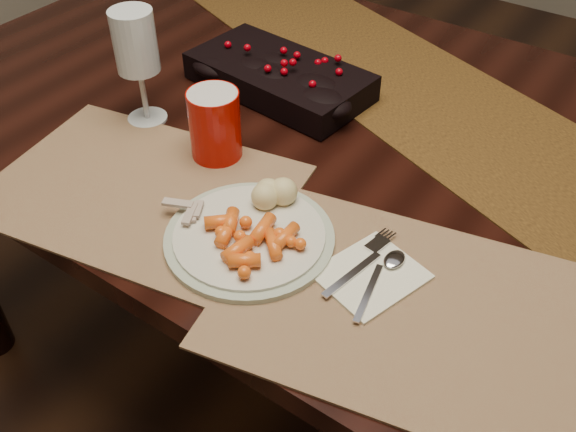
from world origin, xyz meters
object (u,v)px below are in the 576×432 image
Objects in this scene: dinner_plate at (249,237)px; turkey_shreds at (188,205)px; wine_glass at (139,68)px; baby_carrots at (246,236)px; red_cup at (215,125)px; dining_table at (353,283)px; napkin at (371,275)px; placemat_main at (401,306)px; mashed_potatoes at (267,190)px; centerpiece at (279,73)px.

dinner_plate is 0.11m from turkey_shreds.
wine_glass reaches higher than dinner_plate.
red_cup is at bearing 139.81° from baby_carrots.
dining_table is 13.82× the size of napkin.
wine_glass is at bearing 146.42° from turkey_shreds.
dinner_plate is (-0.23, -0.02, 0.01)m from placemat_main.
dining_table is 0.54m from turkey_shreds.
dinner_plate is at bearing -91.02° from dining_table.
baby_carrots is at bearing -71.99° from mashed_potatoes.
red_cup is at bearing 156.63° from mashed_potatoes.
dinner_plate is at bearing -38.32° from red_cup.
napkin is 1.13× the size of red_cup.
red_cup reaches higher than placemat_main.
dinner_plate is 0.39m from wine_glass.
red_cup is (-0.17, 0.14, 0.05)m from dinner_plate.
napkin is 0.37m from red_cup.
placemat_main is at bearing -13.03° from wine_glass.
mashed_potatoes is at bearing -172.60° from napkin.
turkey_shreds is 0.16m from red_cup.
baby_carrots reaches higher than placemat_main.
placemat_main is 0.23m from baby_carrots.
turkey_shreds is at bearing -153.44° from napkin.
dinner_plate is 3.66× the size of turkey_shreds.
centerpiece is 5.16× the size of turkey_shreds.
centerpiece is 2.89× the size of baby_carrots.
mashed_potatoes is (-0.25, 0.05, 0.04)m from placemat_main.
wine_glass is at bearing 155.11° from placemat_main.
wine_glass reaches higher than red_cup.
turkey_shreds is 0.30m from wine_glass.
dinner_plate is (-0.01, -0.33, 0.39)m from dining_table.
mashed_potatoes reaches higher than baby_carrots.
turkey_shreds is (0.11, -0.38, -0.01)m from centerpiece.
mashed_potatoes is at bearing -13.75° from wine_glass.
wine_glass reaches higher than turkey_shreds.
dinner_plate is at bearing -60.19° from centerpiece.
napkin is at bearing -40.58° from centerpiece.
red_cup is (-0.15, 0.07, 0.02)m from mashed_potatoes.
dining_table is 0.49m from mashed_potatoes.
dining_table is at bearing 88.98° from dinner_plate.
centerpiece is at bearing 169.76° from dining_table.
centerpiece is 2.63× the size of napkin.
dinner_plate is at bearing 117.46° from baby_carrots.
centerpiece reaches higher than mashed_potatoes.
dining_table is 0.53m from baby_carrots.
baby_carrots is 0.91× the size of napkin.
placemat_main is 0.23m from dinner_plate.
dining_table is 15.62× the size of red_cup.
dining_table is 0.54m from placemat_main.
wine_glass is at bearing 166.25° from mashed_potatoes.
red_cup reaches higher than turkey_shreds.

